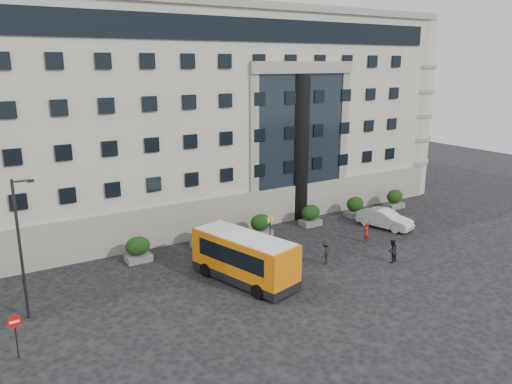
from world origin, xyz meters
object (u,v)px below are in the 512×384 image
(white_taxi, at_px, (385,219))
(hedge_a, at_px, (138,249))
(hedge_d, at_px, (311,215))
(minibus, at_px, (244,256))
(street_lamp, at_px, (21,245))
(bus_stop_sign, at_px, (270,227))
(hedge_f, at_px, (395,199))
(pedestrian_b, at_px, (392,251))
(hedge_c, at_px, (261,225))
(pedestrian_c, at_px, (326,252))
(pedestrian_a, at_px, (366,232))
(no_entry_sign, at_px, (15,328))
(hedge_e, at_px, (355,206))
(hedge_b, at_px, (204,236))

(white_taxi, bearing_deg, hedge_a, 153.51)
(hedge_d, bearing_deg, minibus, -147.46)
(hedge_d, bearing_deg, street_lamp, -168.47)
(street_lamp, distance_m, bus_stop_sign, 17.75)
(hedge_f, height_order, pedestrian_b, hedge_f)
(hedge_c, xyz_separation_m, pedestrian_c, (0.77, -7.44, -0.07))
(street_lamp, height_order, minibus, street_lamp)
(white_taxi, bearing_deg, pedestrian_a, -171.58)
(hedge_a, xyz_separation_m, pedestrian_a, (16.80, -5.63, -0.14))
(hedge_f, distance_m, bus_stop_sign, 16.76)
(white_taxi, bearing_deg, minibus, 174.87)
(hedge_a, height_order, white_taxi, hedge_a)
(street_lamp, height_order, no_entry_sign, street_lamp)
(bus_stop_sign, xyz_separation_m, pedestrian_a, (7.30, -2.83, -0.94))
(hedge_e, distance_m, bus_stop_sign, 11.67)
(minibus, relative_size, pedestrian_b, 4.70)
(pedestrian_b, bearing_deg, minibus, -29.18)
(pedestrian_b, bearing_deg, hedge_a, -46.54)
(hedge_b, xyz_separation_m, hedge_c, (5.20, 0.00, 0.00))
(hedge_b, bearing_deg, hedge_c, 0.00)
(no_entry_sign, xyz_separation_m, minibus, (13.80, 1.95, 0.07))
(hedge_b, bearing_deg, pedestrian_b, -43.47)
(minibus, relative_size, pedestrian_a, 5.01)
(hedge_f, bearing_deg, hedge_d, 180.00)
(white_taxi, distance_m, pedestrian_a, 4.25)
(hedge_d, distance_m, hedge_f, 10.40)
(hedge_a, xyz_separation_m, hedge_c, (10.40, 0.00, 0.00))
(hedge_e, xyz_separation_m, hedge_f, (5.20, 0.00, 0.00))
(hedge_d, distance_m, pedestrian_b, 9.69)
(street_lamp, relative_size, pedestrian_b, 4.76)
(pedestrian_b, bearing_deg, white_taxi, -146.52)
(hedge_c, relative_size, pedestrian_b, 1.09)
(hedge_c, height_order, hedge_e, same)
(hedge_b, height_order, pedestrian_b, hedge_b)
(white_taxi, bearing_deg, no_entry_sign, 173.62)
(minibus, distance_m, pedestrian_b, 11.02)
(hedge_a, relative_size, hedge_c, 1.00)
(hedge_d, distance_m, bus_stop_sign, 6.76)
(hedge_d, xyz_separation_m, no_entry_sign, (-24.60, -8.84, 0.72))
(pedestrian_b, xyz_separation_m, pedestrian_c, (-4.25, 2.25, 0.02))
(hedge_a, xyz_separation_m, hedge_d, (15.60, 0.00, 0.00))
(hedge_f, bearing_deg, hedge_e, 180.00)
(street_lamp, xyz_separation_m, no_entry_sign, (-1.06, -4.04, -2.72))
(pedestrian_b, bearing_deg, hedge_f, -151.91)
(hedge_a, bearing_deg, hedge_d, 0.00)
(hedge_e, relative_size, pedestrian_b, 1.09)
(pedestrian_c, bearing_deg, hedge_c, -111.73)
(pedestrian_c, bearing_deg, white_taxi, 172.91)
(white_taxi, bearing_deg, hedge_e, 72.28)
(hedge_a, distance_m, minibus, 8.43)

